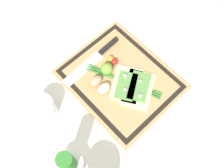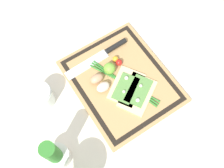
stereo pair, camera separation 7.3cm
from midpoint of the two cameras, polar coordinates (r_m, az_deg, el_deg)
The scene contains 13 objects.
ground_plane at distance 1.08m, azimuth 4.01°, elevation 0.35°, with size 6.00×6.00×0.00m, color silver.
cutting_board at distance 1.07m, azimuth 4.04°, elevation 0.53°, with size 0.44×0.37×0.02m.
pizza_slice_near at distance 1.04m, azimuth 7.60°, elevation -2.13°, with size 0.18×0.19×0.02m.
pizza_slice_far at distance 1.04m, azimuth 5.18°, elevation -0.70°, with size 0.17×0.19×0.02m.
knife at distance 1.11m, azimuth 0.69°, elevation 6.84°, with size 0.05×0.30×0.02m.
egg_brown at distance 1.04m, azimuth -1.32°, elevation 1.01°, with size 0.04×0.06×0.04m, color tan.
egg_pink at distance 1.02m, azimuth 0.09°, elevation -0.82°, with size 0.04×0.06×0.04m, color beige.
lime at distance 1.05m, azimuth 1.44°, elevation 3.27°, with size 0.05×0.05×0.05m, color #70A838.
cherry_tomato_red at distance 1.08m, azimuth 3.47°, elevation 4.56°, with size 0.03×0.03×0.03m, color red.
cherry_tomato_yellow at distance 1.09m, azimuth 2.69°, elevation 5.33°, with size 0.02×0.02×0.02m, color gold.
scallion_bunch at distance 1.05m, azimuth 4.85°, elevation 0.17°, with size 0.31×0.15×0.01m.
herb_pot at distance 0.94m, azimuth -10.04°, elevation -15.23°, with size 0.09×0.09×0.20m.
sauce_jar at distance 1.03m, azimuth -13.07°, elevation -2.89°, with size 0.09×0.09×0.09m.
Camera 2 is at (-0.34, 0.27, 0.98)m, focal length 42.00 mm.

